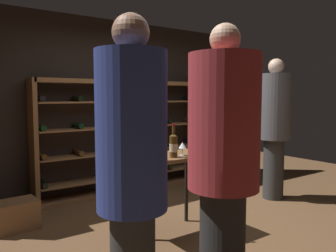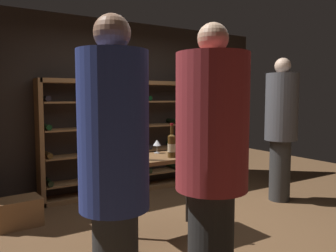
% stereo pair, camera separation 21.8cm
% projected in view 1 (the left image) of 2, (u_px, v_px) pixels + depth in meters
% --- Properties ---
extents(ground_plane, '(10.09, 10.09, 0.00)m').
position_uv_depth(ground_plane, '(190.00, 231.00, 3.79)').
color(ground_plane, brown).
extents(back_wall, '(5.58, 0.10, 2.68)m').
position_uv_depth(back_wall, '(108.00, 107.00, 5.33)').
color(back_wall, black).
rests_on(back_wall, ground).
extents(wine_rack, '(2.83, 0.32, 1.75)m').
position_uv_depth(wine_rack, '(126.00, 137.00, 5.31)').
color(wine_rack, brown).
rests_on(wine_rack, ground).
extents(tasting_table, '(0.99, 0.51, 0.87)m').
position_uv_depth(tasting_table, '(166.00, 167.00, 3.60)').
color(tasting_table, brown).
rests_on(tasting_table, ground).
extents(person_bystander_red_print, '(0.41, 0.41, 1.96)m').
position_uv_depth(person_bystander_red_print, '(132.00, 168.00, 1.95)').
color(person_bystander_red_print, '#303030').
rests_on(person_bystander_red_print, ground).
extents(person_guest_plum_blouse, '(0.51, 0.50, 1.99)m').
position_uv_depth(person_guest_plum_blouse, '(223.00, 155.00, 2.35)').
color(person_guest_plum_blouse, '#242424').
rests_on(person_guest_plum_blouse, ground).
extents(person_guest_blue_shirt, '(0.45, 0.45, 2.04)m').
position_uv_depth(person_guest_blue_shirt, '(275.00, 122.00, 4.92)').
color(person_guest_blue_shirt, '#323232').
rests_on(person_guest_blue_shirt, ground).
extents(wine_crate, '(0.51, 0.38, 0.33)m').
position_uv_depth(wine_crate, '(15.00, 215.00, 3.82)').
color(wine_crate, brown).
rests_on(wine_crate, ground).
extents(wine_bottle_green_slim, '(0.08, 0.08, 0.36)m').
position_uv_depth(wine_bottle_green_slim, '(147.00, 147.00, 3.33)').
color(wine_bottle_green_slim, black).
rests_on(wine_bottle_green_slim, tasting_table).
extents(wine_bottle_amber_reserve, '(0.09, 0.09, 0.35)m').
position_uv_depth(wine_bottle_amber_reserve, '(173.00, 145.00, 3.49)').
color(wine_bottle_amber_reserve, '#4C3314').
rests_on(wine_bottle_amber_reserve, tasting_table).
extents(wine_glass_stemmed_center, '(0.09, 0.09, 0.14)m').
position_uv_depth(wine_glass_stemmed_center, '(182.00, 146.00, 3.59)').
color(wine_glass_stemmed_center, silver).
rests_on(wine_glass_stemmed_center, tasting_table).
extents(wine_glass_stemmed_left, '(0.09, 0.09, 0.15)m').
position_uv_depth(wine_glass_stemmed_left, '(157.00, 143.00, 3.74)').
color(wine_glass_stemmed_left, silver).
rests_on(wine_glass_stemmed_left, tasting_table).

